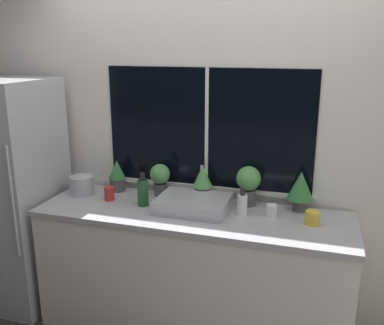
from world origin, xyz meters
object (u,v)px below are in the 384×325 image
at_px(potted_plant_left, 160,177).
at_px(refrigerator, 7,194).
at_px(sink, 193,204).
at_px(mug_white, 272,210).
at_px(mug_yellow, 313,218).
at_px(potted_plant_far_right, 301,187).
at_px(potted_plant_far_left, 117,175).
at_px(potted_plant_right, 248,183).
at_px(bottle_tall, 143,192).
at_px(potted_plant_center, 202,180).
at_px(soap_bottle, 242,204).
at_px(kettle, 82,184).
at_px(mug_red, 109,194).

bearing_deg(potted_plant_left, refrigerator, -166.52).
xyz_separation_m(sink, mug_white, (0.53, 0.05, -0.01)).
bearing_deg(mug_yellow, refrigerator, -178.32).
height_order(refrigerator, mug_white, refrigerator).
bearing_deg(refrigerator, potted_plant_far_right, 7.28).
distance_m(potted_plant_far_left, potted_plant_left, 0.36).
xyz_separation_m(potted_plant_right, bottle_tall, (-0.71, -0.23, -0.07)).
distance_m(sink, potted_plant_right, 0.42).
height_order(sink, potted_plant_center, same).
distance_m(soap_bottle, kettle, 1.24).
relative_size(refrigerator, potted_plant_center, 6.73).
bearing_deg(potted_plant_far_left, refrigerator, -160.97).
xyz_separation_m(refrigerator, potted_plant_right, (1.83, 0.28, 0.18)).
relative_size(potted_plant_left, kettle, 1.36).
bearing_deg(sink, potted_plant_far_left, 162.97).
distance_m(potted_plant_far_left, potted_plant_far_right, 1.38).
height_order(sink, potted_plant_left, sink).
xyz_separation_m(potted_plant_far_right, bottle_tall, (-1.06, -0.23, -0.07)).
distance_m(potted_plant_far_right, mug_yellow, 0.26).
bearing_deg(refrigerator, kettle, 12.27).
relative_size(sink, mug_yellow, 5.08).
height_order(potted_plant_center, mug_yellow, potted_plant_center).
relative_size(refrigerator, mug_white, 22.16).
bearing_deg(potted_plant_far_left, soap_bottle, -10.39).
height_order(potted_plant_left, potted_plant_right, potted_plant_right).
bearing_deg(mug_yellow, potted_plant_right, 154.76).
relative_size(potted_plant_far_right, soap_bottle, 1.59).
height_order(sink, potted_plant_far_left, sink).
xyz_separation_m(potted_plant_center, kettle, (-0.91, -0.15, -0.07)).
height_order(mug_yellow, mug_white, mug_yellow).
distance_m(refrigerator, kettle, 0.61).
bearing_deg(mug_white, potted_plant_far_right, 42.90).
xyz_separation_m(potted_plant_far_left, potted_plant_right, (1.02, 0.00, 0.04)).
bearing_deg(potted_plant_far_left, mug_white, -7.41).
xyz_separation_m(sink, kettle, (-0.90, 0.06, 0.03)).
bearing_deg(mug_yellow, potted_plant_far_left, 171.78).
bearing_deg(potted_plant_far_right, mug_red, -171.27).
bearing_deg(bottle_tall, potted_plant_far_left, 143.83).
bearing_deg(soap_bottle, potted_plant_right, 88.17).
bearing_deg(potted_plant_far_right, soap_bottle, -152.78).
bearing_deg(soap_bottle, mug_white, 8.57).
bearing_deg(refrigerator, potted_plant_center, 10.59).
xyz_separation_m(mug_yellow, kettle, (-1.70, 0.06, 0.03)).
relative_size(potted_plant_left, bottle_tall, 1.01).
bearing_deg(potted_plant_center, potted_plant_far_left, 180.00).
distance_m(potted_plant_far_left, mug_red, 0.22).
relative_size(sink, potted_plant_far_left, 1.98).
relative_size(soap_bottle, mug_white, 2.20).
bearing_deg(bottle_tall, soap_bottle, 3.69).
distance_m(soap_bottle, mug_red, 0.98).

